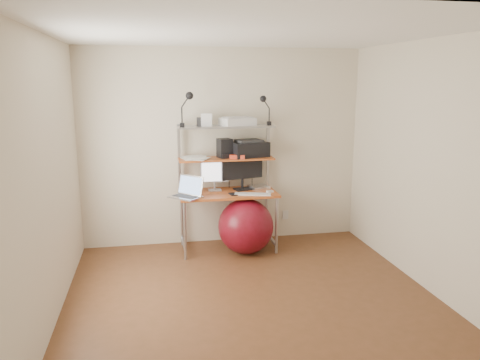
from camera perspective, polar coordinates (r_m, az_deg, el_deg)
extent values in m
plane|color=brown|center=(4.70, 1.56, -14.42)|extent=(3.60, 3.60, 0.00)
plane|color=white|center=(4.23, 1.77, 17.53)|extent=(3.60, 3.60, 0.00)
plane|color=beige|center=(6.04, -2.08, 4.01)|extent=(3.60, 0.00, 3.60)
plane|color=beige|center=(2.62, 10.33, -7.01)|extent=(3.60, 0.00, 3.60)
plane|color=beige|center=(4.28, -22.55, -0.28)|extent=(0.00, 3.60, 3.60)
plane|color=beige|center=(5.00, 22.24, 1.41)|extent=(0.00, 3.60, 3.60)
cube|color=#B65023|center=(5.79, -1.49, -1.64)|extent=(1.20, 0.60, 0.03)
cylinder|color=#A3A3A8|center=(5.58, -6.73, -6.21)|extent=(0.04, 0.04, 0.71)
cylinder|color=#A3A3A8|center=(6.07, -7.11, -4.68)|extent=(0.04, 0.04, 0.71)
cylinder|color=#A3A3A8|center=(5.76, 4.50, -5.56)|extent=(0.04, 0.04, 0.71)
cylinder|color=#A3A3A8|center=(6.24, 3.23, -4.14)|extent=(0.04, 0.04, 0.71)
cube|color=#A3A3A8|center=(5.89, -7.41, 2.73)|extent=(0.03, 0.04, 0.84)
cube|color=#A3A3A8|center=(6.07, 3.41, 3.09)|extent=(0.03, 0.04, 0.84)
cube|color=#B65023|center=(5.83, -1.72, 2.63)|extent=(1.18, 0.34, 0.02)
cube|color=#A3A3A8|center=(5.78, -1.74, 6.54)|extent=(1.18, 0.34, 0.02)
cube|color=silver|center=(6.41, 5.56, -4.26)|extent=(0.08, 0.01, 0.12)
cube|color=#BBBBC0|center=(5.87, -3.09, -1.23)|extent=(0.16, 0.13, 0.01)
cylinder|color=#BBBBC0|center=(5.88, -3.13, -0.69)|extent=(0.03, 0.03, 0.09)
cube|color=#BBBBC0|center=(5.84, -3.15, 1.01)|extent=(0.36, 0.03, 0.27)
plane|color=white|center=(5.82, -3.12, 0.98)|extent=(0.32, 0.01, 0.32)
cube|color=black|center=(5.91, 0.31, -1.11)|extent=(0.23, 0.20, 0.01)
cylinder|color=black|center=(5.92, 0.27, -0.42)|extent=(0.03, 0.03, 0.12)
cube|color=black|center=(5.87, 0.28, 1.75)|extent=(0.55, 0.17, 0.33)
plane|color=#437AE5|center=(5.85, 0.31, 1.72)|extent=(0.48, 0.13, 0.50)
cube|color=silver|center=(5.55, -6.64, -2.06)|extent=(0.43, 0.43, 0.02)
cube|color=#2D2D30|center=(5.55, -6.64, -1.95)|extent=(0.32, 0.32, 0.00)
cube|color=silver|center=(5.62, -5.85, -0.58)|extent=(0.31, 0.30, 0.23)
plane|color=#7B98CE|center=(5.62, -5.85, -0.58)|extent=(0.29, 0.29, 0.32)
cube|color=silver|center=(5.66, 1.57, -1.73)|extent=(0.45, 0.24, 0.01)
cube|color=silver|center=(5.78, 3.67, -1.40)|extent=(0.09, 0.07, 0.02)
cube|color=silver|center=(5.96, 2.31, -0.88)|extent=(0.27, 0.27, 0.04)
cube|color=black|center=(5.66, -0.87, -1.74)|extent=(0.10, 0.15, 0.01)
cube|color=black|center=(5.90, 1.07, 3.76)|extent=(0.52, 0.41, 0.19)
cube|color=#2D2D30|center=(5.88, 1.07, 4.80)|extent=(0.36, 0.30, 0.03)
cube|color=black|center=(5.82, -1.89, 3.90)|extent=(0.20, 0.20, 0.24)
cube|color=red|center=(5.75, -0.31, 2.88)|extent=(0.21, 0.17, 0.05)
cube|color=silver|center=(5.81, -0.30, 7.13)|extent=(0.46, 0.37, 0.09)
cube|color=#BBBBC0|center=(5.80, -0.30, 7.66)|extent=(0.38, 0.29, 0.02)
cube|color=silver|center=(5.73, -4.10, 7.35)|extent=(0.15, 0.13, 0.15)
cube|color=#2D2D30|center=(5.78, -4.81, 7.11)|extent=(0.10, 0.10, 0.10)
cube|color=black|center=(5.61, -7.07, 6.67)|extent=(0.05, 0.06, 0.05)
cylinder|color=black|center=(5.61, -7.10, 7.86)|extent=(0.02, 0.02, 0.18)
sphere|color=black|center=(5.59, -6.18, 10.19)|extent=(0.09, 0.09, 0.09)
cube|color=black|center=(5.85, 3.57, 6.93)|extent=(0.04, 0.05, 0.04)
cylinder|color=black|center=(5.85, 3.58, 7.93)|extent=(0.01, 0.01, 0.16)
sphere|color=black|center=(5.80, 2.83, 9.86)|extent=(0.08, 0.08, 0.08)
sphere|color=maroon|center=(5.77, 0.71, -5.66)|extent=(0.68, 0.68, 0.68)
cube|color=white|center=(5.79, -6.01, 2.64)|extent=(0.27, 0.32, 0.00)
cube|color=white|center=(5.73, -5.00, 2.61)|extent=(0.32, 0.35, 0.00)
cube|color=white|center=(5.81, -5.74, 2.78)|extent=(0.28, 0.33, 0.00)
cube|color=white|center=(5.76, -5.15, 2.75)|extent=(0.24, 0.30, 0.00)
cube|color=white|center=(5.78, -5.27, 2.83)|extent=(0.26, 0.32, 0.00)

